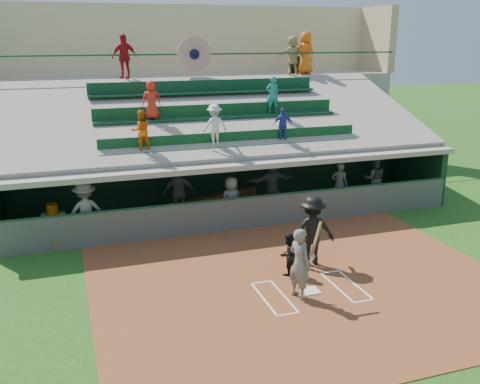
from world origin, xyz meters
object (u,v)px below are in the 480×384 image
object	(u,v)px
home_plate	(311,291)
white_table	(54,224)
trash_bin	(294,65)
water_cooler	(52,209)
catcher	(288,254)
batter_at_plate	(300,263)

from	to	relation	value
home_plate	white_table	size ratio (longest dim) A/B	0.55
white_table	trash_bin	bearing A→B (deg)	30.37
home_plate	water_cooler	distance (m)	9.02
water_cooler	trash_bin	distance (m)	14.07
catcher	white_table	world-z (taller)	catcher
batter_at_plate	white_table	distance (m)	8.83
water_cooler	home_plate	bearing A→B (deg)	-45.75
batter_at_plate	white_table	xyz separation A→B (m)	(-5.85, 6.60, -0.56)
batter_at_plate	home_plate	bearing A→B (deg)	22.07
catcher	white_table	distance (m)	8.07
home_plate	catcher	size ratio (longest dim) A/B	0.36
home_plate	batter_at_plate	bearing A→B (deg)	-157.93
batter_at_plate	catcher	bearing A→B (deg)	78.83
home_plate	trash_bin	size ratio (longest dim) A/B	0.53
catcher	water_cooler	world-z (taller)	catcher
home_plate	water_cooler	world-z (taller)	water_cooler
home_plate	trash_bin	world-z (taller)	trash_bin
catcher	batter_at_plate	bearing A→B (deg)	55.96
white_table	trash_bin	world-z (taller)	trash_bin
catcher	trash_bin	bearing A→B (deg)	-137.24
batter_at_plate	white_table	world-z (taller)	batter_at_plate
white_table	water_cooler	xyz separation A→B (m)	(-0.01, 0.00, 0.52)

